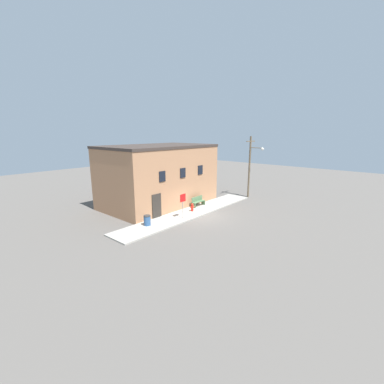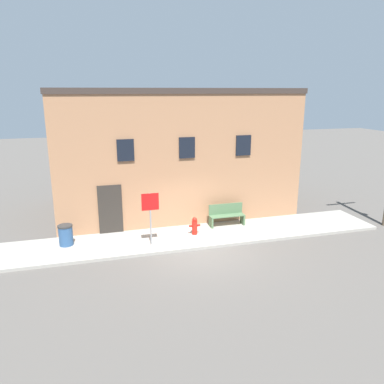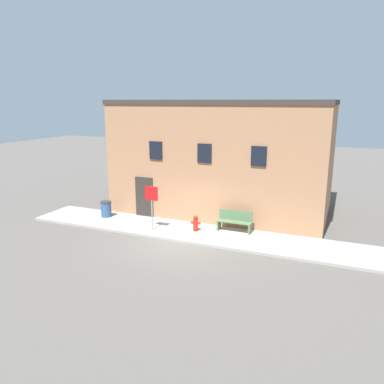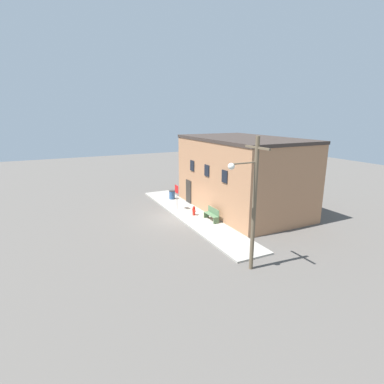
# 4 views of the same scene
# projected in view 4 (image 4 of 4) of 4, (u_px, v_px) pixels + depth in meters

# --- Properties ---
(ground_plane) EXTENTS (80.00, 80.00, 0.00)m
(ground_plane) POSITION_uv_depth(u_px,v_px,m) (177.00, 218.00, 23.45)
(ground_plane) COLOR #56514C
(sidewalk) EXTENTS (16.51, 2.55, 0.12)m
(sidewalk) POSITION_uv_depth(u_px,v_px,m) (192.00, 215.00, 23.98)
(sidewalk) COLOR #9E998E
(sidewalk) RESTS_ON ground
(brick_building) EXTENTS (11.25, 6.73, 6.09)m
(brick_building) POSITION_uv_depth(u_px,v_px,m) (242.00, 174.00, 25.04)
(brick_building) COLOR #A87551
(brick_building) RESTS_ON ground
(fire_hydrant) EXTENTS (0.48, 0.23, 0.75)m
(fire_hydrant) POSITION_uv_depth(u_px,v_px,m) (194.00, 211.00, 23.75)
(fire_hydrant) COLOR red
(fire_hydrant) RESTS_ON sidewalk
(stop_sign) EXTENTS (0.67, 0.06, 2.10)m
(stop_sign) POSITION_uv_depth(u_px,v_px,m) (177.00, 193.00, 24.90)
(stop_sign) COLOR gray
(stop_sign) RESTS_ON sidewalk
(bench) EXTENTS (1.59, 0.44, 0.97)m
(bench) POSITION_uv_depth(u_px,v_px,m) (212.00, 214.00, 22.55)
(bench) COLOR #4C6B47
(bench) RESTS_ON sidewalk
(trash_bin) EXTENTS (0.56, 0.56, 0.82)m
(trash_bin) POSITION_uv_depth(u_px,v_px,m) (172.00, 195.00, 28.34)
(trash_bin) COLOR #2D517F
(trash_bin) RESTS_ON sidewalk
(utility_pole) EXTENTS (1.80, 1.71, 6.91)m
(utility_pole) POSITION_uv_depth(u_px,v_px,m) (252.00, 199.00, 14.77)
(utility_pole) COLOR brown
(utility_pole) RESTS_ON ground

